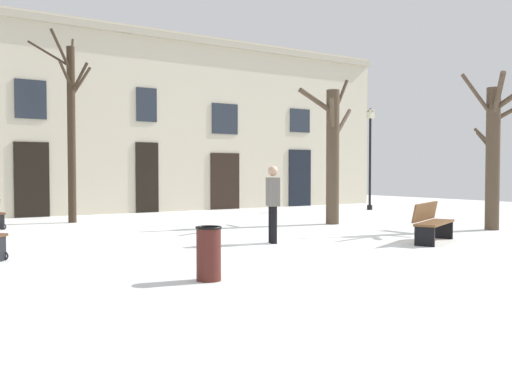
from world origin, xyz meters
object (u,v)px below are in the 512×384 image
(bench_back_to_back_left, at_px, (432,222))
(person_crossing_plaza, at_px, (273,200))
(tree_foreground, at_px, (333,151))
(streetlamp, at_px, (370,148))
(tree_left_of_center, at_px, (71,125))
(tree_center, at_px, (494,150))
(litter_bin, at_px, (209,253))

(bench_back_to_back_left, relative_size, person_crossing_plaza, 1.05)
(tree_foreground, xyz_separation_m, streetlamp, (5.52, 4.01, 0.35))
(tree_left_of_center, bearing_deg, tree_foreground, -36.81)
(streetlamp, distance_m, bench_back_to_back_left, 11.04)
(tree_left_of_center, height_order, streetlamp, tree_left_of_center)
(tree_center, relative_size, bench_back_to_back_left, 2.33)
(bench_back_to_back_left, height_order, person_crossing_plaza, person_crossing_plaza)
(streetlamp, height_order, bench_back_to_back_left, streetlamp)
(tree_center, distance_m, tree_foreground, 4.49)
(bench_back_to_back_left, bearing_deg, tree_left_of_center, 94.96)
(tree_left_of_center, relative_size, tree_foreground, 1.33)
(bench_back_to_back_left, distance_m, person_crossing_plaza, 3.64)
(tree_left_of_center, distance_m, person_crossing_plaza, 8.22)
(tree_foreground, bearing_deg, tree_center, -55.70)
(tree_center, bearing_deg, tree_left_of_center, 136.45)
(tree_center, xyz_separation_m, litter_bin, (-9.96, -2.13, -1.76))
(litter_bin, distance_m, bench_back_to_back_left, 6.50)
(tree_center, xyz_separation_m, bench_back_to_back_left, (-3.57, -0.90, -1.71))
(tree_center, xyz_separation_m, tree_left_of_center, (-8.98, 8.54, 0.86))
(litter_bin, height_order, person_crossing_plaza, person_crossing_plaza)
(tree_left_of_center, relative_size, bench_back_to_back_left, 3.26)
(streetlamp, bearing_deg, litter_bin, -142.73)
(tree_left_of_center, height_order, litter_bin, tree_left_of_center)
(tree_center, height_order, litter_bin, tree_center)
(tree_left_of_center, bearing_deg, bench_back_to_back_left, -60.18)
(streetlamp, distance_m, person_crossing_plaza, 11.94)
(streetlamp, bearing_deg, person_crossing_plaza, -144.85)
(litter_bin, bearing_deg, bench_back_to_back_left, 10.91)
(tree_foreground, bearing_deg, litter_bin, -141.83)
(streetlamp, distance_m, litter_bin, 16.41)
(bench_back_to_back_left, bearing_deg, person_crossing_plaza, 124.91)
(litter_bin, xyz_separation_m, person_crossing_plaza, (3.27, 3.04, 0.55))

